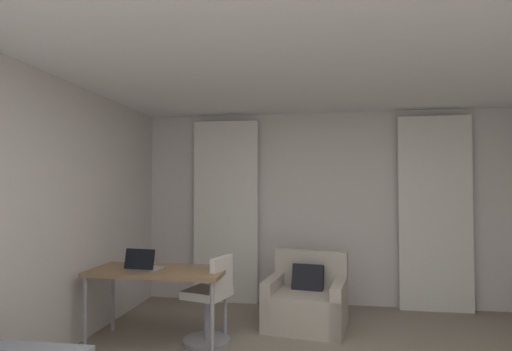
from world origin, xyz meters
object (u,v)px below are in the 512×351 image
Objects in this scene: desk_chair at (210,304)px; laptop at (143,265)px; desk at (158,275)px; armchair at (307,302)px.

desk_chair is 2.53× the size of laptop.
desk is at bearing 21.24° from laptop.
armchair is 1.70m from desk.
armchair is at bearing 26.35° from laptop.
desk is 1.56× the size of desk_chair.
armchair is at bearing 34.91° from desk_chair.
desk is (-1.47, -0.74, 0.41)m from armchair.
desk is at bearing -153.20° from armchair.
desk_chair reaches higher than desk.
laptop reaches higher than desk_chair.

